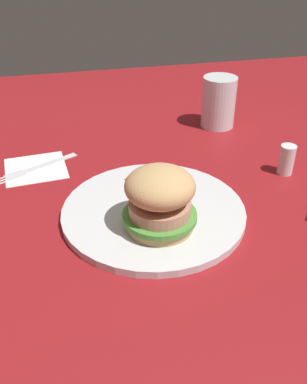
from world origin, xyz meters
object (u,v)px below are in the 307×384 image
at_px(fries_pile, 160,183).
at_px(drink_glass, 218,105).
at_px(plate, 153,211).
at_px(sandwich, 160,199).
at_px(salt_shaker, 287,160).
at_px(fork, 35,167).
at_px(napkin, 36,168).

relative_size(fries_pile, drink_glass, 0.98).
bearing_deg(plate, drink_glass, -125.84).
distance_m(plate, sandwich, 0.07).
bearing_deg(salt_shaker, sandwich, 23.92).
bearing_deg(fork, fries_pile, 148.53).
height_order(fork, drink_glass, drink_glass).
distance_m(plate, salt_shaker, 0.27).
xyz_separation_m(drink_glass, salt_shaker, (-0.04, 0.23, -0.02)).
bearing_deg(sandwich, salt_shaker, -156.08).
bearing_deg(sandwich, drink_glass, -122.30).
xyz_separation_m(napkin, drink_glass, (-0.40, -0.11, 0.05)).
xyz_separation_m(fries_pile, napkin, (0.21, -0.13, -0.02)).
bearing_deg(napkin, sandwich, 126.78).
xyz_separation_m(fries_pile, drink_glass, (-0.19, -0.24, 0.03)).
bearing_deg(salt_shaker, fries_pile, 1.72).
bearing_deg(salt_shaker, fork, -15.18).
height_order(plate, salt_shaker, salt_shaker).
distance_m(sandwich, salt_shaker, 0.29).
xyz_separation_m(plate, fork, (0.18, -0.19, -0.00)).
distance_m(fries_pile, fork, 0.25).
distance_m(sandwich, napkin, 0.30).
xyz_separation_m(sandwich, napkin, (0.18, -0.24, -0.06)).
xyz_separation_m(plate, fries_pile, (-0.03, -0.06, 0.01)).
xyz_separation_m(napkin, salt_shaker, (-0.44, 0.12, 0.03)).
height_order(sandwich, napkin, sandwich).
distance_m(plate, fries_pile, 0.07).
relative_size(sandwich, napkin, 0.98).
relative_size(fries_pile, salt_shaker, 1.97).
distance_m(sandwich, drink_glass, 0.41).
bearing_deg(sandwich, plate, -92.05).
bearing_deg(fries_pile, plate, 67.31).
bearing_deg(drink_glass, fries_pile, 51.17).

